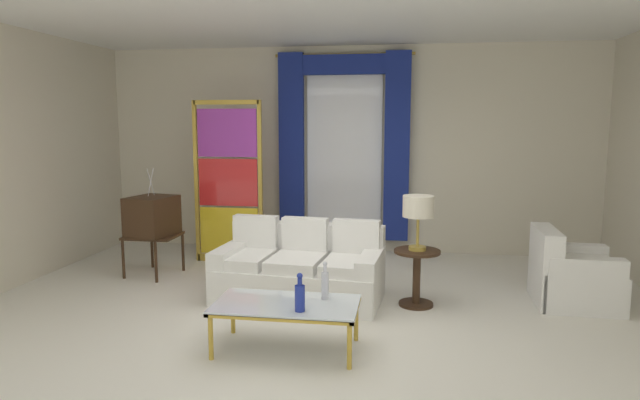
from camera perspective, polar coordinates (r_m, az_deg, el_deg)
The scene contains 15 objects.
ground_plane at distance 5.50m, azimuth -0.68°, elevation -12.24°, with size 16.00×16.00×0.00m, color silver.
wall_rear at distance 8.20m, azimuth 2.87°, elevation 5.21°, with size 8.00×0.12×3.00m, color beige.
wall_left at distance 7.27m, azimuth -29.61°, elevation 3.80°, with size 0.12×7.00×3.00m, color beige.
ceiling_slab at distance 6.05m, azimuth 0.60°, elevation 18.65°, with size 8.00×7.60×0.04m, color white.
curtained_window at distance 8.03m, azimuth 2.47°, elevation 6.87°, with size 2.00×0.17×2.70m.
couch_white_long at distance 6.05m, azimuth -1.99°, elevation -7.31°, with size 1.83×1.07×0.86m.
coffee_table at distance 4.71m, azimuth -3.51°, elevation -11.01°, with size 1.21×0.66×0.41m.
bottle_blue_decanter at distance 4.46m, azimuth -2.10°, elevation -9.91°, with size 0.08×0.08×0.32m.
bottle_crystal_tall at distance 4.74m, azimuth 0.52°, elevation -8.69°, with size 0.06×0.06×0.33m.
vintage_tv at distance 7.16m, azimuth -17.01°, elevation -1.77°, with size 0.62×0.68×1.35m.
armchair_white at distance 6.42m, azimuth 24.45°, elevation -7.31°, with size 0.85×0.85×0.80m.
stained_glass_divider at distance 7.55m, azimuth -9.49°, elevation 1.49°, with size 0.95×0.05×2.20m.
peacock_figurine at distance 7.26m, azimuth -6.97°, elevation -5.45°, with size 0.44×0.60×0.50m.
round_side_table at distance 5.87m, azimuth 9.99°, elevation -7.41°, with size 0.48×0.48×0.59m.
table_lamp_brass at distance 5.73m, azimuth 10.15°, elevation -0.91°, with size 0.32×0.32×0.57m.
Camera 1 is at (0.86, -5.09, 1.91)m, focal length 30.88 mm.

